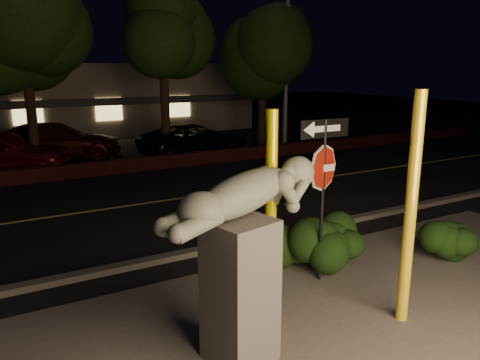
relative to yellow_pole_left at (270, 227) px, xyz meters
name	(u,v)px	position (x,y,z in m)	size (l,w,h in m)	color
ground	(128,181)	(0.94, 10.31, -1.63)	(90.00, 90.00, 0.00)	black
patio	(350,337)	(0.94, -0.69, -1.62)	(14.00, 6.00, 0.02)	#4C4944
road	(158,202)	(0.94, 7.31, -1.62)	(80.00, 8.00, 0.01)	black
lane_marking	(158,201)	(0.94, 7.31, -1.61)	(80.00, 0.12, 0.01)	#C2C04D
curb	(224,246)	(0.94, 3.21, -1.57)	(80.00, 0.25, 0.12)	#4C4944
brick_wall	(117,167)	(0.94, 11.61, -1.38)	(40.00, 0.35, 0.50)	#441616
parking_lot	(84,150)	(0.94, 17.31, -1.62)	(40.00, 12.00, 0.01)	black
building	(54,98)	(0.94, 25.30, 0.37)	(22.00, 10.20, 4.00)	#73685C
tree_far_b	(20,0)	(-1.56, 13.51, 4.43)	(5.20, 5.20, 8.41)	black
tree_far_c	(162,18)	(3.44, 13.11, 4.03)	(4.80, 4.80, 7.84)	black
tree_far_d	(263,30)	(8.44, 13.61, 3.79)	(4.40, 4.40, 7.42)	black
yellow_pole_left	(270,227)	(0.00, 0.00, 0.00)	(0.16, 0.16, 3.25)	#E1D204
yellow_pole_right	(411,211)	(1.97, -0.71, 0.12)	(0.17, 0.17, 3.50)	yellow
signpost	(324,168)	(1.74, 1.00, 0.46)	(1.00, 0.09, 2.93)	black
sculpture	(243,244)	(-0.64, -0.34, -0.02)	(2.45, 1.13, 2.61)	#4C4944
hedge_center	(306,240)	(1.95, 1.69, -1.11)	(1.97, 0.92, 1.03)	black
hedge_right	(332,242)	(2.28, 1.29, -1.08)	(1.66, 0.89, 1.09)	black
hedge_far_right	(449,239)	(4.57, 0.45, -1.18)	(1.30, 0.81, 0.90)	black
parked_car_red	(0,152)	(-2.74, 13.54, -0.81)	(1.92, 4.78, 1.63)	maroon
parked_car_darkred	(56,141)	(-0.53, 15.51, -0.86)	(2.15, 5.30, 1.54)	#3E150D
parked_car_dark	(194,139)	(4.95, 13.67, -0.94)	(2.27, 4.93, 1.37)	black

